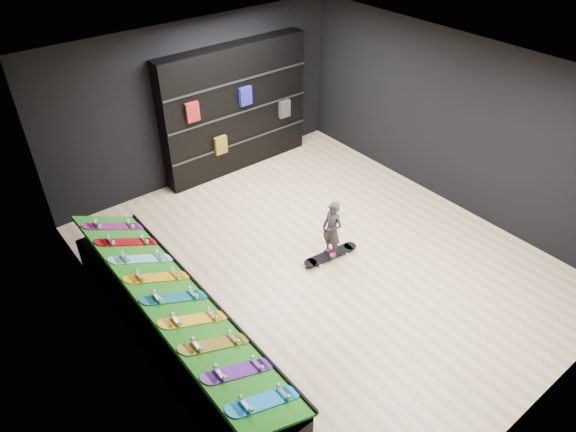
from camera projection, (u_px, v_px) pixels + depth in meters
floor at (320, 261)px, 8.15m from camera, size 6.00×7.00×0.01m
ceiling at (329, 79)px, 6.39m from camera, size 6.00×7.00×0.01m
wall_back at (198, 102)px, 9.49m from camera, size 6.00×0.02×3.00m
wall_front at (561, 329)px, 5.05m from camera, size 6.00×0.02×3.00m
wall_left at (125, 269)px, 5.76m from camera, size 0.02×7.00×3.00m
wall_right at (455, 123)px, 8.78m from camera, size 0.02×7.00×3.00m
display_rack at (175, 326)px, 6.72m from camera, size 0.90×4.50×0.50m
turf_ramp at (174, 300)px, 6.48m from camera, size 0.92×4.50×0.46m
back_shelving at (235, 109)px, 9.87m from camera, size 3.10×0.36×2.48m
floor_skateboard at (330, 256)px, 8.19m from camera, size 1.00×0.33×0.09m
child at (332, 239)px, 7.99m from camera, size 0.18×0.23×0.58m
display_board_0 at (264, 401)px, 5.26m from camera, size 0.93×0.22×0.50m
display_board_1 at (238, 371)px, 5.56m from camera, size 0.93×0.22×0.50m
display_board_2 at (215, 344)px, 5.86m from camera, size 0.93×0.22×0.50m
display_board_3 at (194, 320)px, 6.16m from camera, size 0.93×0.22×0.50m
display_board_4 at (175, 298)px, 6.47m from camera, size 0.93×0.22×0.50m
display_board_5 at (157, 277)px, 6.77m from camera, size 0.93×0.22×0.50m
display_board_6 at (141, 259)px, 7.07m from camera, size 0.93×0.22×0.50m
display_board_7 at (127, 242)px, 7.37m from camera, size 0.93×0.22×0.50m
display_board_8 at (114, 226)px, 7.67m from camera, size 0.93×0.22×0.50m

